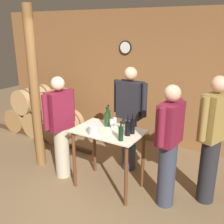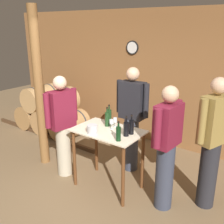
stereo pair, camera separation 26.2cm
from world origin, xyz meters
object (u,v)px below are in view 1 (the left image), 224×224
(wine_bottle_right, at_px, (121,133))
(ice_bucket, at_px, (93,130))
(wine_bottle_far_right, at_px, (132,126))
(person_visitor_near_door, at_px, (169,145))
(wine_bottle_left, at_px, (107,119))
(person_host, at_px, (130,117))
(wine_bottle_center, at_px, (128,128))
(wine_glass_near_left, at_px, (115,120))
(person_visitor_with_scarf, at_px, (212,139))
(wine_bottle_far_left, at_px, (108,116))
(wine_glass_near_center, at_px, (112,122))
(wooden_post, at_px, (35,91))
(person_visitor_bearded, at_px, (60,126))

(wine_bottle_right, distance_m, ice_bucket, 0.44)
(wine_bottle_far_right, relative_size, person_visitor_near_door, 0.17)
(wine_bottle_left, xyz_separation_m, person_host, (0.11, 0.53, -0.12))
(wine_bottle_center, relative_size, person_visitor_near_door, 0.17)
(wine_bottle_center, distance_m, person_host, 0.75)
(wine_bottle_right, relative_size, wine_glass_near_left, 1.95)
(wine_bottle_right, bearing_deg, person_visitor_with_scarf, 32.25)
(wine_bottle_left, xyz_separation_m, ice_bucket, (-0.00, -0.35, -0.06))
(wine_bottle_left, xyz_separation_m, person_visitor_near_door, (1.00, -0.07, -0.15))
(wine_bottle_far_left, xyz_separation_m, person_host, (0.15, 0.43, -0.12))
(wine_bottle_center, relative_size, wine_glass_near_center, 2.00)
(wooden_post, bearing_deg, person_host, 26.53)
(wine_bottle_far_left, bearing_deg, wine_bottle_center, -27.54)
(wine_bottle_left, relative_size, ice_bucket, 2.01)
(wine_bottle_far_left, height_order, person_visitor_near_door, person_visitor_near_door)
(ice_bucket, bearing_deg, wine_bottle_right, 1.32)
(wine_bottle_right, relative_size, person_visitor_near_door, 0.16)
(ice_bucket, bearing_deg, person_visitor_bearded, 171.89)
(person_host, xyz_separation_m, person_visitor_bearded, (-0.81, -0.78, -0.06))
(wine_glass_near_left, bearing_deg, wine_bottle_right, -50.17)
(wine_bottle_far_right, height_order, wine_glass_near_left, wine_bottle_far_right)
(wine_bottle_far_right, xyz_separation_m, ice_bucket, (-0.45, -0.30, -0.05))
(wine_bottle_left, distance_m, wine_glass_near_center, 0.13)
(wine_bottle_left, height_order, person_visitor_near_door, person_visitor_near_door)
(wine_bottle_left, height_order, person_visitor_bearded, person_visitor_bearded)
(wine_glass_near_left, xyz_separation_m, wine_glass_near_center, (0.01, -0.10, 0.01))
(wine_bottle_far_right, height_order, ice_bucket, wine_bottle_far_right)
(wine_glass_near_left, relative_size, ice_bucket, 0.94)
(wine_glass_near_center, bearing_deg, person_visitor_near_door, -0.99)
(wooden_post, xyz_separation_m, wine_bottle_far_right, (1.75, 0.12, -0.30))
(person_host, bearing_deg, ice_bucket, -97.14)
(wine_glass_near_center, xyz_separation_m, person_visitor_bearded, (-0.83, -0.20, -0.16))
(person_host, distance_m, person_visitor_bearded, 1.13)
(wine_bottle_left, relative_size, wine_bottle_center, 1.04)
(wine_glass_near_center, distance_m, person_visitor_with_scarf, 1.39)
(wine_bottle_right, relative_size, wine_glass_near_center, 1.89)
(wine_bottle_left, height_order, person_visitor_with_scarf, person_visitor_with_scarf)
(wine_glass_near_left, bearing_deg, person_host, 89.92)
(wine_glass_near_center, distance_m, ice_bucket, 0.32)
(wine_bottle_far_left, relative_size, wine_glass_near_center, 2.13)
(person_visitor_with_scarf, bearing_deg, wine_bottle_far_left, -172.06)
(wine_bottle_far_right, relative_size, wine_glass_near_center, 1.99)
(wooden_post, relative_size, wine_bottle_center, 9.47)
(wine_bottle_left, bearing_deg, wine_bottle_far_left, 109.75)
(wine_bottle_left, distance_m, wine_bottle_center, 0.45)
(wine_bottle_far_left, height_order, ice_bucket, wine_bottle_far_left)
(wine_bottle_far_left, bearing_deg, person_visitor_bearded, -152.63)
(ice_bucket, height_order, person_visitor_near_door, person_visitor_near_door)
(person_visitor_bearded, bearing_deg, person_visitor_with_scarf, 14.39)
(wine_bottle_center, height_order, wine_bottle_far_right, wine_bottle_center)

